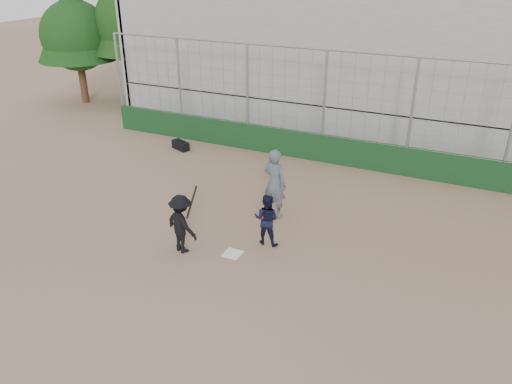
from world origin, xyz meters
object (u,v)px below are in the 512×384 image
at_px(catcher_crouched, 266,227).
at_px(umpire, 275,187).
at_px(equipment_bag, 181,145).
at_px(batter_at_plate, 181,224).

bearing_deg(catcher_crouched, umpire, 105.60).
bearing_deg(equipment_bag, batter_at_plate, -56.48).
relative_size(batter_at_plate, catcher_crouched, 1.75).
relative_size(batter_at_plate, umpire, 0.94).
height_order(catcher_crouched, umpire, umpire).
relative_size(catcher_crouched, umpire, 0.54).
bearing_deg(batter_at_plate, umpire, 63.51).
distance_m(batter_at_plate, equipment_bag, 7.45).
bearing_deg(umpire, batter_at_plate, 76.50).
bearing_deg(batter_at_plate, equipment_bag, 123.52).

